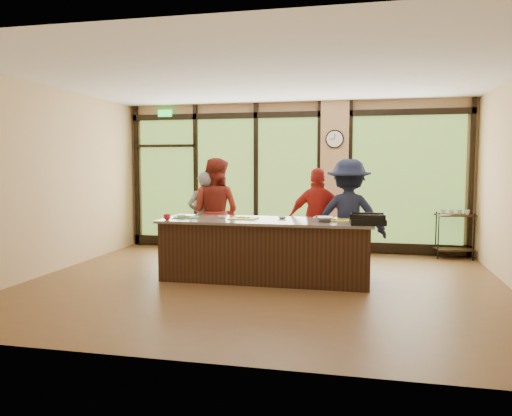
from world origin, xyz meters
The scene contains 24 objects.
floor centered at (0.00, 0.00, 0.00)m, with size 7.00×7.00×0.00m, color brown.
ceiling centered at (0.00, 0.00, 3.00)m, with size 7.00×7.00×0.00m, color silver.
back_wall centered at (0.00, 3.00, 1.50)m, with size 7.00×7.00×0.00m, color tan.
left_wall centered at (-3.50, 0.00, 1.50)m, with size 6.00×6.00×0.00m, color tan.
window_wall centered at (0.16, 2.95, 1.39)m, with size 6.90×0.12×3.00m.
island_base centered at (0.00, 0.30, 0.44)m, with size 3.10×1.00×0.88m, color black.
countertop centered at (0.00, 0.30, 0.90)m, with size 3.20×1.10×0.04m, color slate.
wall_clock centered at (0.85, 2.87, 2.25)m, with size 0.36×0.04×0.36m.
cook_left centered at (-1.21, 1.03, 0.82)m, with size 0.60×0.39×1.64m, color gray.
cook_midleft centered at (-1.05, 1.08, 0.93)m, with size 0.91×0.71×1.86m, color maroon.
cook_midright centered at (0.71, 1.10, 0.85)m, with size 1.00×0.41×1.70m, color #B0241B.
cook_right centered at (1.21, 0.97, 0.92)m, with size 1.19×0.68×1.84m, color #171C33.
roasting_pan centered at (1.50, -0.02, 0.96)m, with size 0.48×0.37×0.08m, color black.
mixing_bowl centered at (0.88, 0.20, 0.96)m, with size 0.30×0.30×0.07m, color silver.
cutting_board_left centered at (-1.28, 0.29, 0.93)m, with size 0.40×0.30×0.01m, color green.
cutting_board_center centered at (-0.36, 0.32, 0.93)m, with size 0.42×0.31×0.01m, color yellow.
cutting_board_right centered at (1.08, 0.38, 0.93)m, with size 0.39×0.29×0.01m, color yellow.
prep_bowl_near centered at (-1.35, 0.25, 0.94)m, with size 0.14×0.14×0.04m, color white.
prep_bowl_mid centered at (-0.71, 0.31, 0.94)m, with size 0.12×0.12×0.04m, color white.
prep_bowl_far centered at (0.22, 0.48, 0.94)m, with size 0.13×0.13×0.03m, color white.
red_ramekin centered at (-1.45, -0.08, 0.96)m, with size 0.11×0.11×0.09m, color red.
flower_stand centered at (-1.77, 2.75, 0.37)m, with size 0.37×0.37×0.74m, color black.
flower_vase centered at (-1.77, 2.75, 0.87)m, with size 0.25×0.25×0.26m, color #91794F.
bar_cart centered at (3.10, 2.75, 0.55)m, with size 0.73×0.50×0.92m.
Camera 1 is at (1.48, -7.07, 1.75)m, focal length 35.00 mm.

